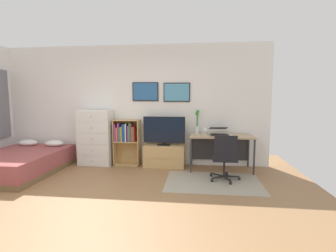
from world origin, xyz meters
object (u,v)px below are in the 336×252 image
tv_stand (164,156)px  bamboo_vase (197,122)px  television (164,131)px  laptop (219,132)px  dresser (96,138)px  desk (221,141)px  office_chair (225,157)px  bed (20,162)px  bookshelf (126,137)px  wine_glass (205,129)px  computer_mouse (231,135)px

tv_stand → bamboo_vase: bearing=8.6°
television → laptop: television is taller
dresser → desk: 2.78m
office_chair → laptop: 0.88m
bed → bamboo_vase: 3.77m
dresser → bookshelf: bearing=4.8°
laptop → wine_glass: bearing=-158.4°
computer_mouse → wine_glass: bearing=179.9°
laptop → bamboo_vase: bearing=156.1°
bookshelf → computer_mouse: (2.29, -0.24, 0.13)m
desk → wine_glass: (-0.33, -0.16, 0.26)m
computer_mouse → bed: bearing=-171.9°
office_chair → laptop: size_ratio=1.96×
office_chair → computer_mouse: size_ratio=8.27×
laptop → bamboo_vase: 0.52m
dresser → tv_stand: dresser is taller
bamboo_vase → wine_glass: bearing=-60.4°
bed → bamboo_vase: bearing=14.0°
bed → bookshelf: (1.99, 0.85, 0.41)m
office_chair → computer_mouse: 0.75m
tv_stand → computer_mouse: bearing=-7.7°
dresser → tv_stand: (1.56, 0.02, -0.38)m
bamboo_vase → wine_glass: bamboo_vase is taller
computer_mouse → bamboo_vase: bamboo_vase is taller
tv_stand → bamboo_vase: (0.71, 0.11, 0.74)m
tv_stand → wine_glass: 1.10m
television → laptop: bearing=-1.0°
laptop → bamboo_vase: bamboo_vase is taller
television → office_chair: bearing=-34.2°
bookshelf → office_chair: bookshelf is taller
dresser → computer_mouse: size_ratio=11.99×
office_chair → television: bearing=145.6°
dresser → bookshelf: (0.69, 0.06, 0.01)m
bookshelf → bamboo_vase: (1.58, 0.06, 0.36)m
tv_stand → television: (0.00, -0.02, 0.56)m
laptop → bookshelf: bearing=171.9°
office_chair → dresser: bearing=163.0°
dresser → desk: (2.78, -0.02, -0.01)m
dresser → office_chair: size_ratio=1.45×
dresser → desk: dresser is taller
bed → laptop: (4.03, 0.76, 0.59)m
bookshelf → desk: bearing=-2.2°
desk → computer_mouse: computer_mouse is taller
laptop → office_chair: bearing=-92.0°
office_chair → bamboo_vase: bamboo_vase is taller
bed → desk: bearing=10.3°
laptop → desk: bearing=3.4°
television → wine_glass: (0.88, -0.17, 0.07)m
bed → tv_stand: bed is taller
bed → wine_glass: size_ratio=11.20×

